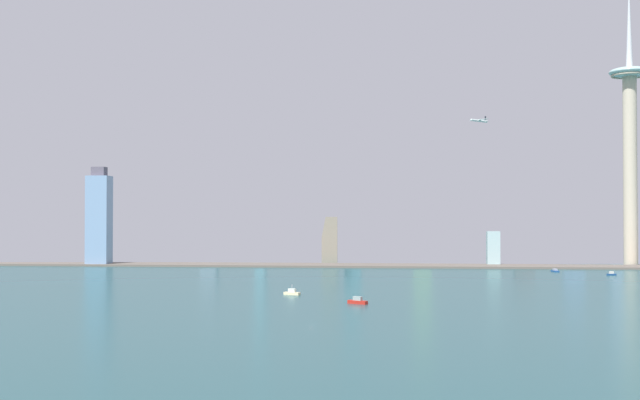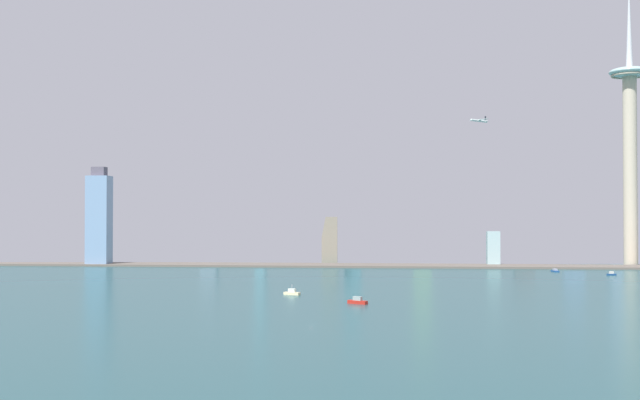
{
  "view_description": "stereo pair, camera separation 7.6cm",
  "coord_description": "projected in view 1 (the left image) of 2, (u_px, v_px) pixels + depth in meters",
  "views": [
    {
      "loc": [
        46.11,
        -449.92,
        61.77
      ],
      "look_at": [
        -39.97,
        489.29,
        78.52
      ],
      "focal_mm": 45.26,
      "sensor_mm": 36.0,
      "label": 1
    },
    {
      "loc": [
        46.18,
        -449.92,
        61.77
      ],
      "look_at": [
        -39.97,
        489.29,
        78.52
      ],
      "focal_mm": 45.26,
      "sensor_mm": 36.0,
      "label": 2
    }
  ],
  "objects": [
    {
      "name": "ground_plane",
      "position": [
        311.0,
        324.0,
        451.09
      ],
      "size": [
        6000.0,
        6000.0,
        0.0
      ],
      "primitive_type": "plane",
      "color": "#1F494D"
    },
    {
      "name": "waterfront_pier",
      "position": [
        355.0,
        265.0,
        953.31
      ],
      "size": [
        936.01,
        56.8,
        2.34
      ],
      "primitive_type": "cube",
      "color": "#645B51",
      "rests_on": "ground"
    },
    {
      "name": "observation_tower",
      "position": [
        630.0,
        128.0,
        965.94
      ],
      "size": [
        47.8,
        47.8,
        346.16
      ],
      "color": "#C3B59B",
      "rests_on": "ground"
    },
    {
      "name": "skyscraper_0",
      "position": [
        210.0,
        244.0,
        1018.86
      ],
      "size": [
        20.41,
        19.21,
        63.15
      ],
      "color": "#929BB2",
      "rests_on": "ground"
    },
    {
      "name": "skyscraper_1",
      "position": [
        261.0,
        215.0,
        1025.51
      ],
      "size": [
        12.65,
        18.82,
        122.64
      ],
      "color": "#7CABC1",
      "rests_on": "ground"
    },
    {
      "name": "skyscraper_2",
      "position": [
        620.0,
        208.0,
        1032.21
      ],
      "size": [
        25.94,
        17.18,
        145.0
      ],
      "color": "#9FABCB",
      "rests_on": "ground"
    },
    {
      "name": "skyscraper_3",
      "position": [
        573.0,
        231.0,
        1037.58
      ],
      "size": [
        26.2,
        13.08,
        84.5
      ],
      "color": "#8C97C2",
      "rests_on": "ground"
    },
    {
      "name": "skyscraper_5",
      "position": [
        99.0,
        219.0,
        972.32
      ],
      "size": [
        26.72,
        22.38,
        119.01
      ],
      "color": "#7898BD",
      "rests_on": "ground"
    },
    {
      "name": "skyscraper_6",
      "position": [
        524.0,
        247.0,
        1019.27
      ],
      "size": [
        24.09,
        15.71,
        40.66
      ],
      "color": "#7D6161",
      "rests_on": "ground"
    },
    {
      "name": "skyscraper_7",
      "position": [
        353.0,
        221.0,
        1050.08
      ],
      "size": [
        21.35,
        24.17,
        106.5
      ],
      "color": "#5D899D",
      "rests_on": "ground"
    },
    {
      "name": "skyscraper_8",
      "position": [
        330.0,
        238.0,
        1007.14
      ],
      "size": [
        19.51,
        16.19,
        70.15
      ],
      "color": "gray",
      "rests_on": "ground"
    },
    {
      "name": "skyscraper_9",
      "position": [
        422.0,
        214.0,
        1044.44
      ],
      "size": [
        22.95,
        15.36,
        123.7
      ],
      "color": "#92A781",
      "rests_on": "ground"
    },
    {
      "name": "skyscraper_10",
      "position": [
        493.0,
        249.0,
        963.22
      ],
      "size": [
        15.06,
        14.96,
        41.42
      ],
      "color": "#A2C4C6",
      "rests_on": "ground"
    },
    {
      "name": "boat_0",
      "position": [
        292.0,
        293.0,
        616.9
      ],
      "size": [
        13.37,
        8.21,
        7.93
      ],
      "rotation": [
        0.0,
        0.0,
        2.79
      ],
      "color": "beige",
      "rests_on": "ground"
    },
    {
      "name": "boat_3",
      "position": [
        555.0,
        271.0,
        864.9
      ],
      "size": [
        7.24,
        13.82,
        3.33
      ],
      "rotation": [
        0.0,
        0.0,
        4.9
      ],
      "color": "navy",
      "rests_on": "ground"
    },
    {
      "name": "boat_4",
      "position": [
        612.0,
        274.0,
        814.67
      ],
      "size": [
        9.91,
        5.52,
        4.19
      ],
      "rotation": [
        0.0,
        0.0,
        0.3
      ],
      "color": "navy",
      "rests_on": "ground"
    },
    {
      "name": "boat_6",
      "position": [
        358.0,
        301.0,
        554.98
      ],
      "size": [
        14.45,
        10.66,
        5.11
      ],
      "rotation": [
        0.0,
        0.0,
        5.75
      ],
      "color": "red",
      "rests_on": "ground"
    },
    {
      "name": "airplane",
      "position": [
        479.0,
        121.0,
        924.51
      ],
      "size": [
        22.77,
        22.87,
        7.58
      ],
      "rotation": [
        0.0,
        0.0,
        3.93
      ],
      "color": "silver"
    }
  ]
}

